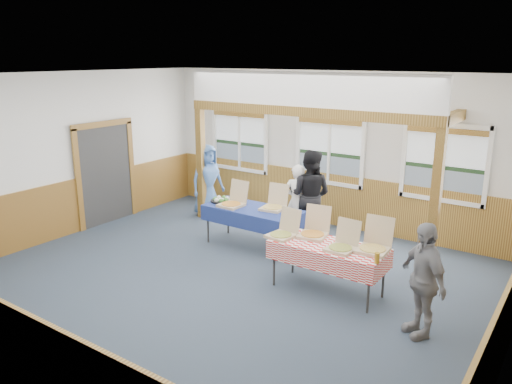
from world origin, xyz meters
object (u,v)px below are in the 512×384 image
(table_right, at_px, (328,248))
(woman_black, at_px, (310,195))
(person_grey, at_px, (423,280))
(man_blue, at_px, (207,180))
(table_left, at_px, (253,211))
(woman_white, at_px, (297,202))

(table_right, relative_size, woman_black, 1.04)
(person_grey, bearing_deg, woman_black, -177.08)
(woman_black, xyz_separation_m, man_blue, (-2.62, 0.05, -0.08))
(man_blue, bearing_deg, woman_black, -74.48)
(table_left, height_order, woman_white, woman_white)
(woman_white, bearing_deg, table_right, 112.20)
(table_right, relative_size, man_blue, 1.14)
(woman_white, xyz_separation_m, man_blue, (-2.42, 0.18, 0.06))
(woman_black, bearing_deg, man_blue, -12.18)
(man_blue, bearing_deg, person_grey, -96.39)
(woman_black, relative_size, man_blue, 1.10)
(table_left, distance_m, table_right, 2.17)
(table_right, xyz_separation_m, woman_white, (-1.54, 1.74, 0.05))
(table_right, relative_size, person_grey, 1.21)
(woman_black, bearing_deg, table_left, 45.55)
(table_left, bearing_deg, man_blue, 142.31)
(table_right, distance_m, woman_black, 2.30)
(woman_white, xyz_separation_m, woman_black, (0.20, 0.12, 0.14))
(table_left, relative_size, man_blue, 1.22)
(woman_white, bearing_deg, person_grey, 125.53)
(table_left, relative_size, woman_white, 1.33)
(table_right, height_order, man_blue, man_blue)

